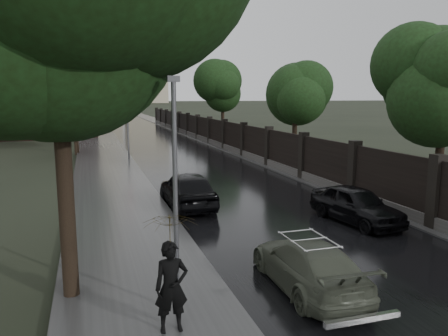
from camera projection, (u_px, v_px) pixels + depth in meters
ground at (433, 313)px, 9.58m from camera, size 800.00×800.00×0.00m
road at (104, 107)px, 188.53m from camera, size 8.00×420.00×0.02m
sidewalk_left at (89, 107)px, 186.76m from camera, size 4.00×420.00×0.16m
verge_right at (117, 107)px, 190.14m from camera, size 3.00×420.00×0.08m
fence_right at (218, 136)px, 40.92m from camera, size 0.45×75.72×2.70m
tree_left_near at (55, 14)px, 9.13m from camera, size 5.44×5.44×9.16m
tree_left_far at (73, 89)px, 34.63m from camera, size 4.25×4.25×7.39m
tree_right_a at (445, 90)px, 18.51m from camera, size 4.08×4.08×7.01m
tree_right_b at (296, 93)px, 31.70m from camera, size 4.08×4.08×7.01m
tree_right_c at (223, 94)px, 48.65m from camera, size 4.08×4.08×7.01m
lamp_post at (175, 197)px, 8.97m from camera, size 0.25×0.12×5.11m
traffic_light at (128, 128)px, 31.47m from camera, size 0.16×0.32×4.00m
stalinist_tower at (95, 44)px, 285.87m from camera, size 92.00×30.00×159.00m
volga_sedan at (308, 265)px, 10.74m from camera, size 1.82×4.23×1.21m
hatchback_left at (187, 189)px, 18.65m from camera, size 1.85×4.58×1.56m
car_right_near at (356, 205)px, 16.35m from camera, size 2.16×4.25×1.39m
pedestrian_umbrella at (170, 238)px, 8.29m from camera, size 1.05×1.07×2.83m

